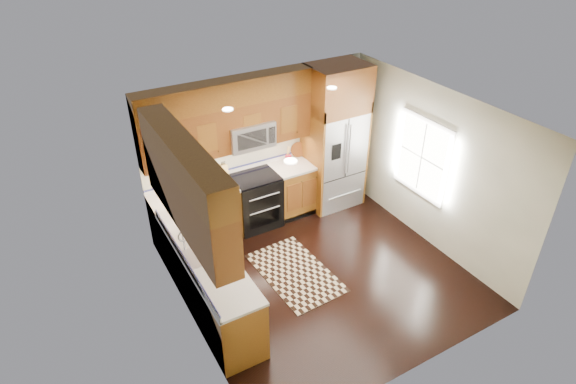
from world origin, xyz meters
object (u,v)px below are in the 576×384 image
range (256,201)px  refrigerator (335,138)px  knife_block (224,171)px  utensil_crock (288,157)px  rug (295,272)px

range → refrigerator: refrigerator is taller
knife_block → utensil_crock: utensil_crock is taller
rug → refrigerator: bearing=38.2°
range → knife_block: size_ratio=3.26×
rug → utensil_crock: utensil_crock is taller
knife_block → refrigerator: bearing=-8.2°
rug → knife_block: size_ratio=5.30×
range → utensil_crock: bearing=12.1°
knife_block → utensil_crock: (1.17, -0.10, -0.01)m
refrigerator → range: bearing=178.6°
rug → range: bearing=84.3°
range → utensil_crock: size_ratio=3.06×
rug → knife_block: 2.03m
refrigerator → utensil_crock: bearing=166.8°
range → rug: (-0.07, -1.45, -0.46)m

